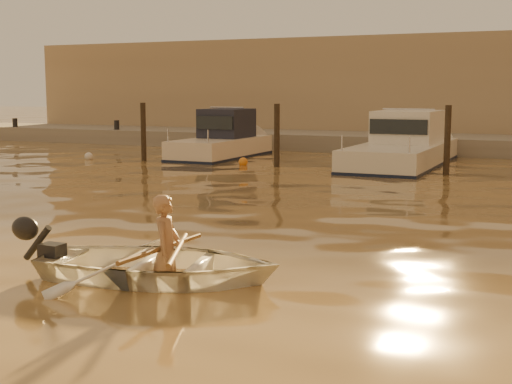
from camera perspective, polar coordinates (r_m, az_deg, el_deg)
The scene contains 16 objects.
ground_plane at distance 8.12m, azimuth -0.00°, elevation -9.08°, with size 160.00×160.00×0.00m, color olive.
dinghy at distance 9.22m, azimuth -7.73°, elevation -5.76°, with size 2.23×3.13×0.65m, color silver.
person at distance 9.14m, azimuth -7.16°, elevation -4.59°, with size 0.51×0.34×1.41m, color #9E724F.
outboard_motor at distance 9.79m, azimuth -16.08°, elevation -4.73°, with size 0.90×0.40×0.70m, color black, non-canonical shape.
oar_port at distance 9.09m, azimuth -6.27°, elevation -4.53°, with size 0.06×0.06×2.10m, color brown.
oar_starboard at distance 9.15m, azimuth -7.46°, elevation -4.47°, with size 0.06×0.06×2.10m, color brown.
moored_boat_1 at distance 25.99m, azimuth -2.84°, elevation 4.16°, with size 1.91×5.81×1.75m, color beige, non-canonical shape.
moored_boat_2 at distance 23.71m, azimuth 11.65°, elevation 3.63°, with size 2.42×8.06×1.75m, color silver, non-canonical shape.
piling_0 at distance 25.01m, azimuth -8.99°, elevation 4.55°, with size 0.18×0.18×2.20m, color #2D2319.
piling_1 at distance 22.66m, azimuth 1.68°, elevation 4.29°, with size 0.18×0.18×2.20m, color #2D2319.
piling_2 at distance 21.20m, azimuth 15.05°, elevation 3.76°, with size 0.18×0.18×2.20m, color #2D2319.
fender_a at distance 25.88m, azimuth -13.24°, elevation 2.77°, with size 0.30×0.30×0.30m, color silver.
fender_b at distance 23.27m, azimuth -1.03°, elevation 2.41°, with size 0.30×0.30×0.30m, color orange.
fender_c at distance 20.95m, azimuth 10.56°, elevation 1.65°, with size 0.30×0.30×0.30m, color white.
quay at distance 28.84m, azimuth 17.88°, elevation 3.22°, with size 52.00×4.00×1.00m, color gray.
waterfront_building at distance 34.22m, azimuth 19.11°, elevation 7.65°, with size 46.00×7.00×4.80m, color #9E8466.
Camera 1 is at (3.19, -7.07, 2.40)m, focal length 50.00 mm.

